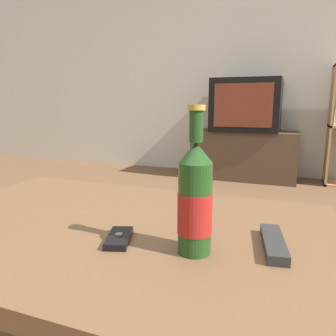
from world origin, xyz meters
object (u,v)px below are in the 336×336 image
at_px(television, 246,105).
at_px(beer_bottle, 195,200).
at_px(cell_phone, 119,238).
at_px(remote_control, 274,243).
at_px(tv_stand, 244,155).

bearing_deg(television, beer_bottle, -84.08).
xyz_separation_m(beer_bottle, cell_phone, (-0.16, -0.01, -0.10)).
xyz_separation_m(television, remote_control, (0.44, -2.74, -0.25)).
xyz_separation_m(television, cell_phone, (0.13, -2.82, -0.26)).
bearing_deg(cell_phone, beer_bottle, -15.59).
distance_m(cell_phone, remote_control, 0.32).
distance_m(television, remote_control, 2.79).
bearing_deg(remote_control, tv_stand, 89.17).
bearing_deg(television, cell_phone, -87.37).
height_order(cell_phone, remote_control, remote_control).
xyz_separation_m(beer_bottle, remote_control, (0.14, 0.07, -0.10)).
relative_size(tv_stand, beer_bottle, 3.66).
bearing_deg(cell_phone, television, 74.20).
height_order(television, beer_bottle, television).
distance_m(tv_stand, cell_phone, 2.84).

